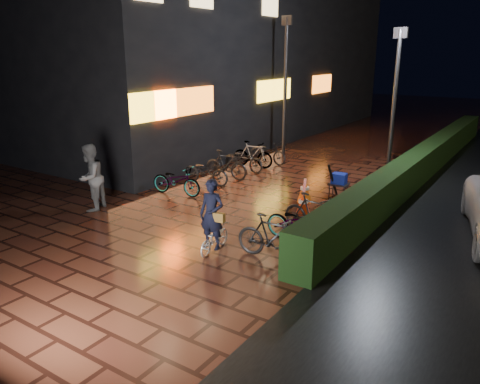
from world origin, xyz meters
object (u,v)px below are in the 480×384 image
Objects in this scene: traffic_barrier at (304,197)px; cart_assembly at (339,180)px; bystander_person at (90,178)px; cyclist at (213,225)px.

traffic_barrier is 1.55× the size of cart_assembly.
bystander_person reaches higher than traffic_barrier.
cyclist is at bearing -95.09° from traffic_barrier.
bystander_person is at bearing 174.52° from cyclist.
bystander_person is at bearing -145.37° from traffic_barrier.
bystander_person is at bearing -137.01° from cart_assembly.
cart_assembly is at bearing 82.28° from cyclist.
cyclist is 5.33m from cart_assembly.
bystander_person is 7.12m from cart_assembly.
bystander_person is 4.52m from cyclist.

